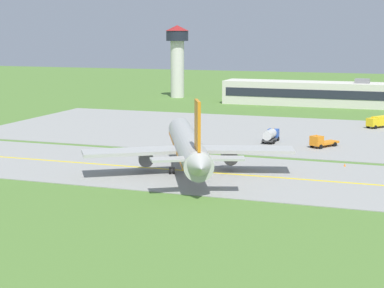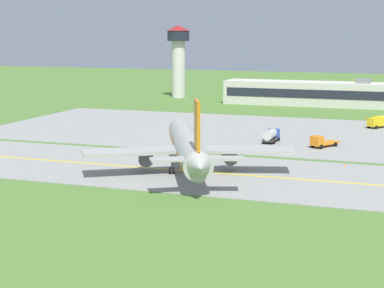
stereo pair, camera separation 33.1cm
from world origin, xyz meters
name	(u,v)px [view 1 (the left image)]	position (x,y,z in m)	size (l,w,h in m)	color
ground_plane	(204,173)	(0.00, 0.00, 0.00)	(500.00, 500.00, 0.00)	#517A33
taxiway_strip	(204,172)	(0.00, 0.00, 0.05)	(240.00, 28.00, 0.10)	gray
apron_pad	(312,135)	(10.00, 42.00, 0.05)	(140.00, 52.00, 0.10)	gray
taxiway_centreline	(204,172)	(0.00, 0.00, 0.11)	(220.00, 0.60, 0.01)	yellow
airplane_lead	(188,146)	(-2.47, -0.39, 4.13)	(30.94, 37.41, 12.70)	#ADADA8
service_truck_baggage	(378,121)	(22.37, 57.20, 1.53)	(5.13, 6.08, 2.60)	yellow
service_truck_catering	(271,135)	(3.78, 30.17, 1.53)	(2.51, 6.06, 2.65)	#264CA5
service_truck_pushback	(321,142)	(13.87, 27.63, 1.18)	(5.01, 6.56, 2.59)	orange
terminal_building	(322,94)	(3.80, 97.74, 3.46)	(57.25, 10.46, 8.07)	beige
control_tower	(177,54)	(-44.17, 105.97, 14.23)	(7.60, 7.60, 23.33)	silver
traffic_cone_mid_edge	(345,165)	(20.07, 11.49, 0.30)	(0.44, 0.44, 0.60)	orange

